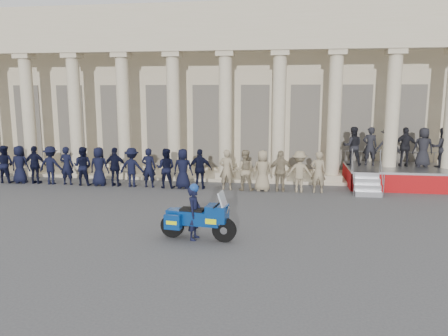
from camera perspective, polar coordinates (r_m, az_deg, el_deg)
ground at (r=14.58m, az=-9.50°, el=-7.65°), size 90.00×90.00×0.00m
building at (r=28.30m, az=-0.50°, el=10.19°), size 40.00×12.50×9.00m
officer_rank at (r=20.89m, az=-13.12°, el=0.12°), size 18.26×0.69×1.83m
reviewing_stand at (r=22.00m, az=21.57°, el=1.84°), size 4.90×4.24×2.75m
motorcycle at (r=13.08m, az=-3.35°, el=-6.58°), size 2.35×1.02×1.51m
rider at (r=13.07m, az=-3.91°, el=-5.71°), size 0.45×0.63×1.71m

